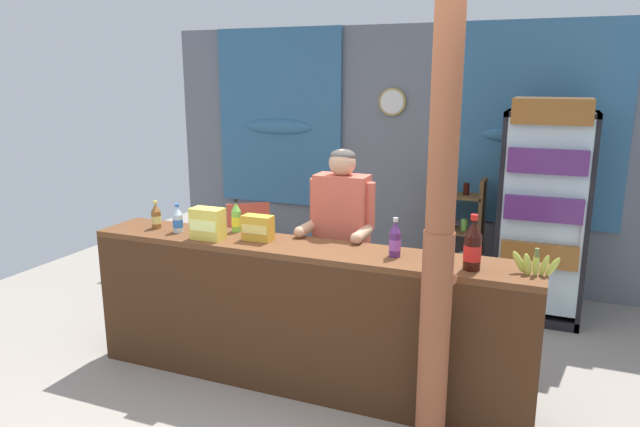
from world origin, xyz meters
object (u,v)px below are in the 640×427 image
at_px(soda_bottle_grape_soda, 395,240).
at_px(soda_bottle_water, 178,220).
at_px(soda_bottle_cola, 473,246).
at_px(snack_box_instant_noodle, 208,224).
at_px(plastic_lawn_chair, 251,243).
at_px(soda_bottle_iced_tea, 156,217).
at_px(bottle_shelf_rack, 457,234).
at_px(banana_bunch, 535,264).
at_px(shopkeeper, 341,231).
at_px(drink_fridge, 544,202).
at_px(soda_bottle_lime_soda, 236,218).
at_px(stall_counter, 296,309).
at_px(snack_box_choco_powder, 258,228).
at_px(timber_post, 439,241).

bearing_deg(soda_bottle_grape_soda, soda_bottle_water, -179.09).
distance_m(soda_bottle_cola, snack_box_instant_noodle, 1.75).
bearing_deg(soda_bottle_grape_soda, plastic_lawn_chair, 141.70).
relative_size(soda_bottle_grape_soda, soda_bottle_iced_tea, 1.22).
distance_m(bottle_shelf_rack, banana_bunch, 2.34).
xyz_separation_m(plastic_lawn_chair, soda_bottle_water, (0.23, -1.45, 0.59)).
bearing_deg(shopkeeper, snack_box_instant_noodle, -145.37).
height_order(drink_fridge, soda_bottle_iced_tea, drink_fridge).
bearing_deg(soda_bottle_lime_soda, drink_fridge, 39.99).
height_order(shopkeeper, soda_bottle_cola, shopkeeper).
xyz_separation_m(stall_counter, soda_bottle_cola, (1.09, 0.03, 0.54)).
distance_m(snack_box_choco_powder, snack_box_instant_noodle, 0.34).
xyz_separation_m(plastic_lawn_chair, soda_bottle_lime_soda, (0.61, -1.28, 0.60)).
height_order(timber_post, soda_bottle_grape_soda, timber_post).
height_order(bottle_shelf_rack, soda_bottle_cola, soda_bottle_cola).
height_order(soda_bottle_water, banana_bunch, soda_bottle_water).
bearing_deg(soda_bottle_lime_soda, stall_counter, -23.54).
bearing_deg(snack_box_choco_powder, soda_bottle_cola, -3.19).
distance_m(plastic_lawn_chair, soda_bottle_iced_tea, 1.53).
xyz_separation_m(bottle_shelf_rack, snack_box_instant_noodle, (-1.32, -2.23, 0.50)).
height_order(bottle_shelf_rack, snack_box_instant_noodle, snack_box_instant_noodle).
xyz_separation_m(shopkeeper, soda_bottle_grape_soda, (0.51, -0.43, 0.11)).
relative_size(bottle_shelf_rack, soda_bottle_water, 5.57).
distance_m(soda_bottle_grape_soda, banana_bunch, 0.81).
distance_m(bottle_shelf_rack, soda_bottle_iced_tea, 2.84).
relative_size(stall_counter, soda_bottle_cola, 9.31).
xyz_separation_m(timber_post, soda_bottle_cola, (0.14, 0.30, -0.10)).
bearing_deg(stall_counter, soda_bottle_grape_soda, 9.71).
xyz_separation_m(plastic_lawn_chair, soda_bottle_cola, (2.28, -1.50, 0.64)).
distance_m(stall_counter, shopkeeper, 0.68).
height_order(plastic_lawn_chair, snack_box_instant_noodle, snack_box_instant_noodle).
relative_size(bottle_shelf_rack, banana_bunch, 4.12).
relative_size(timber_post, soda_bottle_iced_tea, 12.74).
bearing_deg(soda_bottle_cola, snack_box_choco_powder, 176.81).
distance_m(drink_fridge, banana_bunch, 1.86).
bearing_deg(soda_bottle_iced_tea, banana_bunch, -1.02).
relative_size(soda_bottle_grape_soda, banana_bunch, 0.88).
xyz_separation_m(soda_bottle_water, snack_box_choco_powder, (0.62, 0.03, -0.00)).
distance_m(shopkeeper, snack_box_instant_noodle, 0.94).
bearing_deg(bottle_shelf_rack, soda_bottle_iced_tea, -130.83).
distance_m(plastic_lawn_chair, banana_bunch, 3.05).
distance_m(timber_post, banana_bunch, 0.61).
bearing_deg(bottle_shelf_rack, timber_post, -83.41).
bearing_deg(plastic_lawn_chair, snack_box_choco_powder, -58.92).
bearing_deg(soda_bottle_iced_tea, timber_post, -10.34).
height_order(timber_post, soda_bottle_water, timber_post).
relative_size(drink_fridge, bottle_shelf_rack, 1.66).
xyz_separation_m(plastic_lawn_chair, snack_box_instant_noodle, (0.53, -1.52, 0.61)).
height_order(drink_fridge, snack_box_choco_powder, drink_fridge).
distance_m(soda_bottle_water, snack_box_choco_powder, 0.62).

